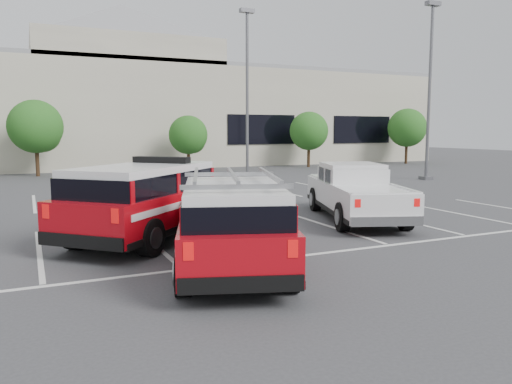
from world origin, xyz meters
The scene contains 12 objects.
ground centered at (0.00, 0.00, 0.00)m, with size 120.00×120.00×0.00m, color #39393C.
stall_markings centered at (0.00, 4.50, 0.01)m, with size 23.00×15.00×0.01m, color silver.
convention_building centered at (0.18, 31.86, 4.72)m, with size 60.00×16.99×13.20m.
tree_mid_left centered at (-4.91, 22.05, 3.04)m, with size 3.37×3.37×4.85m.
tree_mid_right centered at (5.09, 22.05, 2.50)m, with size 2.77×2.77×3.99m.
tree_right centered at (15.09, 22.05, 2.77)m, with size 3.07×3.07×4.42m.
tree_far_right centered at (25.09, 22.05, 3.04)m, with size 3.37×3.37×4.85m.
light_pole_mid centered at (7.00, 16.00, 5.19)m, with size 0.90×0.60×10.24m.
light_pole_right centered at (16.00, 10.00, 5.19)m, with size 0.90×0.60×10.24m.
fire_chief_suv centered at (-2.52, 0.61, 0.89)m, with size 5.91×6.01×2.18m.
white_pickup centered at (4.15, 0.65, 0.72)m, with size 3.89×6.24×1.81m.
ladder_suv centered at (-1.76, -3.26, 0.83)m, with size 3.62×5.63×2.07m.
Camera 1 is at (-5.53, -12.70, 2.89)m, focal length 35.00 mm.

